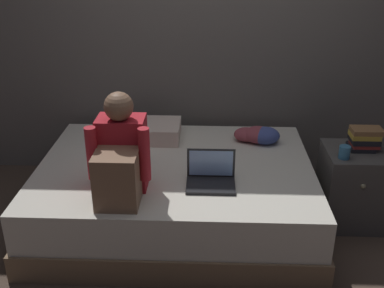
% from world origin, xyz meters
% --- Properties ---
extents(ground_plane, '(8.00, 8.00, 0.00)m').
position_xyz_m(ground_plane, '(0.00, 0.00, 0.00)').
color(ground_plane, '#47382D').
extents(wall_back, '(5.60, 0.10, 2.70)m').
position_xyz_m(wall_back, '(0.00, 1.20, 1.35)').
color(wall_back, '#605B56').
rests_on(wall_back, ground_plane).
extents(bed, '(2.00, 1.50, 0.48)m').
position_xyz_m(bed, '(-0.20, 0.30, 0.24)').
color(bed, '#7A6047').
rests_on(bed, ground_plane).
extents(nightstand, '(0.44, 0.46, 0.58)m').
position_xyz_m(nightstand, '(1.10, 0.35, 0.29)').
color(nightstand, '#474442').
rests_on(nightstand, ground_plane).
extents(person_sitting, '(0.39, 0.44, 0.66)m').
position_xyz_m(person_sitting, '(-0.51, -0.12, 0.73)').
color(person_sitting, '#B21E28').
rests_on(person_sitting, bed).
extents(laptop, '(0.32, 0.23, 0.22)m').
position_xyz_m(laptop, '(0.05, 0.02, 0.53)').
color(laptop, black).
rests_on(laptop, bed).
extents(pillow, '(0.56, 0.36, 0.13)m').
position_xyz_m(pillow, '(-0.48, 0.75, 0.54)').
color(pillow, beige).
rests_on(pillow, bed).
extents(book_stack, '(0.22, 0.16, 0.16)m').
position_xyz_m(book_stack, '(1.14, 0.38, 0.66)').
color(book_stack, black).
rests_on(book_stack, nightstand).
extents(mug, '(0.08, 0.08, 0.09)m').
position_xyz_m(mug, '(0.97, 0.23, 0.63)').
color(mug, teal).
rests_on(mug, nightstand).
extents(clothes_pile, '(0.36, 0.23, 0.13)m').
position_xyz_m(clothes_pile, '(0.42, 0.71, 0.54)').
color(clothes_pile, '#3D4C8E').
rests_on(clothes_pile, bed).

